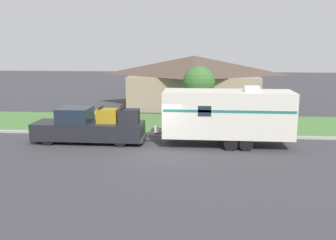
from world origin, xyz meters
TOP-DOWN VIEW (x-y plane):
  - ground_plane at (0.00, 0.00)m, footprint 120.00×120.00m
  - curb_strip at (0.00, 3.75)m, footprint 80.00×0.30m
  - lawn_strip at (0.00, 7.40)m, footprint 80.00×7.00m
  - house_across_street at (1.61, 15.32)m, footprint 12.03×7.81m
  - pickup_truck at (-4.11, 1.81)m, footprint 6.43×1.95m
  - travel_trailer at (3.77, 1.81)m, footprint 8.04×2.34m
  - mailbox at (-4.58, 4.81)m, footprint 0.48×0.20m
  - tree_in_yard at (2.13, 7.43)m, footprint 2.24×2.24m

SIDE VIEW (x-z plane):
  - ground_plane at x=0.00m, z-range 0.00..0.00m
  - lawn_strip at x=0.00m, z-range 0.00..0.03m
  - curb_strip at x=0.00m, z-range 0.00..0.14m
  - pickup_truck at x=-4.11m, z-range -0.13..1.96m
  - mailbox at x=-4.58m, z-range 0.35..1.63m
  - travel_trailer at x=3.77m, z-range 0.13..3.50m
  - house_across_street at x=1.61m, z-range 0.08..4.69m
  - tree_in_yard at x=2.13m, z-range 0.93..5.06m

